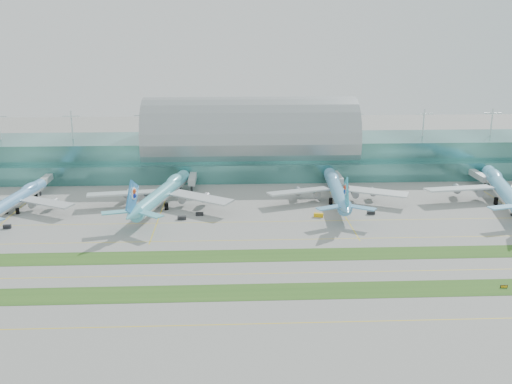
{
  "coord_description": "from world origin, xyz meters",
  "views": [
    {
      "loc": [
        -11.17,
        -191.37,
        79.66
      ],
      "look_at": [
        0.0,
        55.0,
        9.0
      ],
      "focal_mm": 40.0,
      "sensor_mm": 36.0,
      "label": 1
    }
  ],
  "objects_px": {
    "terminal": "(250,148)",
    "airliner_d": "(502,188)",
    "taxiway_sign_east": "(504,286)",
    "airliner_b": "(163,192)",
    "airliner_a": "(15,199)",
    "airliner_c": "(336,189)"
  },
  "relations": [
    {
      "from": "terminal",
      "to": "airliner_b",
      "type": "bearing_deg",
      "value": -123.63
    },
    {
      "from": "airliner_a",
      "to": "airliner_b",
      "type": "height_order",
      "value": "airliner_b"
    },
    {
      "from": "airliner_b",
      "to": "taxiway_sign_east",
      "type": "height_order",
      "value": "airliner_b"
    },
    {
      "from": "airliner_b",
      "to": "airliner_d",
      "type": "xyz_separation_m",
      "value": [
        160.8,
        -0.21,
        0.32
      ]
    },
    {
      "from": "airliner_b",
      "to": "taxiway_sign_east",
      "type": "bearing_deg",
      "value": -24.91
    },
    {
      "from": "terminal",
      "to": "airliner_d",
      "type": "distance_m",
      "value": 134.68
    },
    {
      "from": "airliner_a",
      "to": "airliner_b",
      "type": "distance_m",
      "value": 66.24
    },
    {
      "from": "terminal",
      "to": "airliner_c",
      "type": "relative_size",
      "value": 4.47
    },
    {
      "from": "terminal",
      "to": "airliner_a",
      "type": "bearing_deg",
      "value": -147.72
    },
    {
      "from": "airliner_a",
      "to": "airliner_c",
      "type": "height_order",
      "value": "airliner_c"
    },
    {
      "from": "airliner_d",
      "to": "taxiway_sign_east",
      "type": "xyz_separation_m",
      "value": [
        -42.2,
        -92.45,
        -6.61
      ]
    },
    {
      "from": "airliner_a",
      "to": "taxiway_sign_east",
      "type": "height_order",
      "value": "airliner_a"
    },
    {
      "from": "terminal",
      "to": "airliner_c",
      "type": "height_order",
      "value": "terminal"
    },
    {
      "from": "airliner_a",
      "to": "airliner_b",
      "type": "xyz_separation_m",
      "value": [
        66.09,
        4.28,
        1.08
      ]
    },
    {
      "from": "taxiway_sign_east",
      "to": "airliner_c",
      "type": "bearing_deg",
      "value": 114.12
    },
    {
      "from": "airliner_a",
      "to": "taxiway_sign_east",
      "type": "relative_size",
      "value": 28.59
    },
    {
      "from": "terminal",
      "to": "taxiway_sign_east",
      "type": "bearing_deg",
      "value": -64.31
    },
    {
      "from": "airliner_b",
      "to": "airliner_c",
      "type": "relative_size",
      "value": 1.04
    },
    {
      "from": "airliner_b",
      "to": "taxiway_sign_east",
      "type": "relative_size",
      "value": 33.68
    },
    {
      "from": "airliner_b",
      "to": "airliner_c",
      "type": "xyz_separation_m",
      "value": [
        81.96,
        3.78,
        -0.32
      ]
    },
    {
      "from": "taxiway_sign_east",
      "to": "airliner_b",
      "type": "bearing_deg",
      "value": 145.31
    },
    {
      "from": "taxiway_sign_east",
      "to": "airliner_d",
      "type": "bearing_deg",
      "value": 68.77
    }
  ]
}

